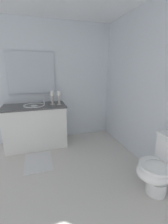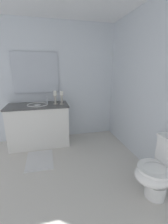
{
  "view_description": "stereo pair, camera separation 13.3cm",
  "coord_description": "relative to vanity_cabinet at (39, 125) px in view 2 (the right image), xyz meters",
  "views": [
    {
      "loc": [
        1.72,
        -0.17,
        1.5
      ],
      "look_at": [
        -0.3,
        0.47,
        0.91
      ],
      "focal_mm": 24.31,
      "sensor_mm": 36.0,
      "label": 1
    },
    {
      "loc": [
        1.75,
        -0.04,
        1.5
      ],
      "look_at": [
        -0.3,
        0.47,
        0.91
      ],
      "focal_mm": 24.31,
      "sensor_mm": 36.0,
      "label": 2
    }
  ],
  "objects": [
    {
      "name": "floor",
      "position": [
        1.26,
        0.23,
        -0.43
      ],
      "size": [
        3.18,
        2.93,
        0.02
      ],
      "primitive_type": "cube",
      "color": "beige",
      "rests_on": "ground"
    },
    {
      "name": "wall_back",
      "position": [
        1.26,
        1.7,
        0.8
      ],
      "size": [
        3.18,
        0.04,
        2.45
      ],
      "primitive_type": "cube",
      "color": "silver",
      "rests_on": "ground"
    },
    {
      "name": "wall_left",
      "position": [
        -0.33,
        0.23,
        0.8
      ],
      "size": [
        0.04,
        2.93,
        2.45
      ],
      "primitive_type": "cube",
      "color": "silver",
      "rests_on": "ground"
    },
    {
      "name": "vanity_cabinet",
      "position": [
        0.0,
        0.0,
        0.0
      ],
      "size": [
        0.58,
        1.18,
        0.84
      ],
      "color": "white",
      "rests_on": "ground"
    },
    {
      "name": "sink_basin",
      "position": [
        -0.0,
        0.0,
        0.38
      ],
      "size": [
        0.4,
        0.4,
        0.24
      ],
      "color": "white",
      "rests_on": "vanity_cabinet"
    },
    {
      "name": "mirror",
      "position": [
        -0.28,
        0.0,
        1.02
      ],
      "size": [
        0.02,
        0.9,
        0.8
      ],
      "primitive_type": "cube",
      "color": "silver"
    },
    {
      "name": "candle_holder_tall",
      "position": [
        0.07,
        0.47,
        0.56
      ],
      "size": [
        0.09,
        0.09,
        0.26
      ],
      "color": "#B7B2A5",
      "rests_on": "vanity_cabinet"
    },
    {
      "name": "candle_holder_short",
      "position": [
        0.03,
        0.35,
        0.56
      ],
      "size": [
        0.09,
        0.09,
        0.26
      ],
      "color": "#B7B2A5",
      "rests_on": "vanity_cabinet"
    },
    {
      "name": "toilet",
      "position": [
        1.75,
        1.41,
        -0.06
      ],
      "size": [
        0.39,
        0.54,
        0.75
      ],
      "color": "white",
      "rests_on": "ground"
    },
    {
      "name": "bath_mat",
      "position": [
        0.62,
        0.0,
        -0.41
      ],
      "size": [
        0.6,
        0.44,
        0.02
      ],
      "primitive_type": "cube",
      "color": "silver",
      "rests_on": "ground"
    }
  ]
}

